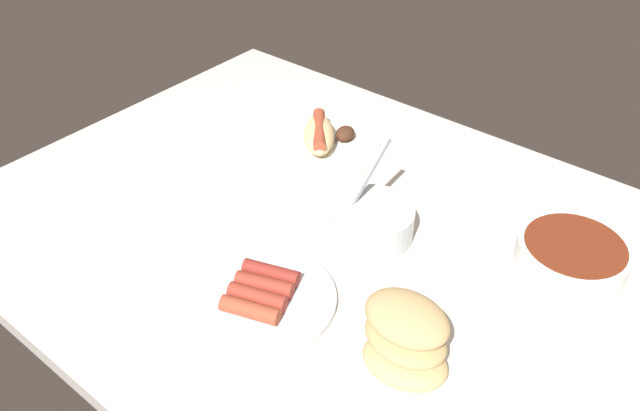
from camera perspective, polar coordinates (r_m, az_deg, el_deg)
ground_plane at (r=110.30cm, az=0.53°, el=-2.71°), size 120.00×90.00×3.00cm
plate_sausages at (r=96.76cm, az=-5.20°, el=-7.99°), size 22.37×22.37×3.44cm
bowl_coleslaw at (r=106.50cm, az=4.61°, el=-1.33°), size 13.76×14.17×15.01cm
bread_stack at (r=85.84cm, az=7.56°, el=-11.57°), size 13.39×11.03×10.80cm
plate_hotdog_assembled at (r=128.77cm, az=0.03°, el=5.71°), size 24.27×24.27×5.61cm
bowl_chili at (r=108.26cm, az=21.36°, el=-4.01°), size 17.16×17.16×4.54cm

